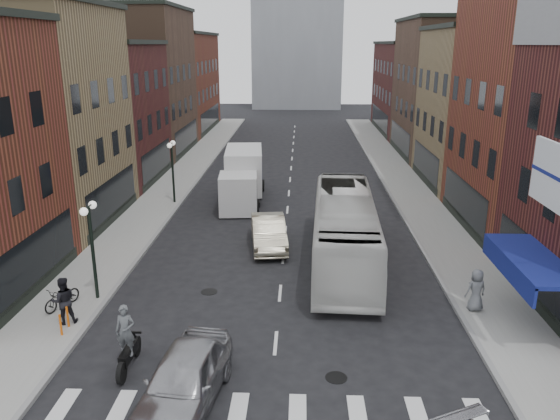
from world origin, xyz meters
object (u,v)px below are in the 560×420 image
Objects in this scene: sedan_left_far at (269,232)px; ped_left_solo at (63,301)px; billboard_sign at (557,179)px; transit_bus at (344,230)px; sedan_left_near at (184,379)px; parked_bicycle at (62,297)px; streetlamp_near at (91,233)px; ped_right_c at (476,290)px; box_truck at (243,178)px; motorcycle_rider at (127,340)px; streetlamp_far at (172,160)px; bike_rack at (64,321)px.

ped_left_solo is (-7.02, -8.58, 0.26)m from sedan_left_far.
billboard_sign is 0.31× the size of transit_bus.
parked_bicycle is (-5.96, 5.55, -0.24)m from sedan_left_near.
streetlamp_near is 15.13m from ped_right_c.
streetlamp_near is 2.70m from parked_bicycle.
ped_left_solo reaches higher than parked_bicycle.
sedan_left_near is (0.52, -21.17, -0.82)m from box_truck.
streetlamp_near reaches higher than sedan_left_near.
motorcycle_rider reaches higher than ped_right_c.
billboard_sign is 10.74m from transit_bus.
streetlamp_near is at bearing -90.00° from streetlamp_far.
ped_left_solo is (-10.72, -6.54, -0.60)m from transit_bus.
bike_rack is at bearing 177.17° from billboard_sign.
ped_left_solo is 15.51m from ped_right_c.
bike_rack is 0.47× the size of parked_bicycle.
box_truck is 3.45× the size of motorcycle_rider.
box_truck reaches higher than ped_right_c.
transit_bus is 2.48× the size of sedan_left_far.
sedan_left_far is at bearing 153.78° from transit_bus.
billboard_sign reaches higher than box_truck.
transit_bus is at bearing -42.90° from streetlamp_far.
ped_left_solo is (-0.22, 0.58, 0.50)m from bike_rack.
box_truck is 11.83m from transit_bus.
ped_left_solo is (-16.41, 1.38, -5.08)m from billboard_sign.
box_truck is 8.55m from sedan_left_far.
billboard_sign is at bearing 150.65° from ped_left_solo.
transit_bus is at bearing 23.26° from streetlamp_near.
parked_bicycle is (-11.32, -5.36, -1.05)m from transit_bus.
parked_bicycle is at bearing 114.94° from bike_rack.
streetlamp_far is at bearing 124.17° from sedan_left_far.
motorcycle_rider is (2.76, -18.80, -1.85)m from streetlamp_far.
box_truck is (4.61, 17.39, 1.11)m from bike_rack.
billboard_sign is at bearing 14.79° from parked_bicycle.
transit_bus reaches higher than ped_right_c.
sedan_left_near is (4.94, -6.48, -2.08)m from streetlamp_near.
box_truck is 1.61× the size of sedan_left_near.
ped_right_c is at bearing 20.63° from motorcycle_rider.
transit_bus is (10.30, 4.43, -1.27)m from streetlamp_near.
streetlamp_near is 8.41m from sedan_left_near.
box_truck is 4.69× the size of ped_right_c.
box_truck is at bearing 122.48° from transit_bus.
ped_right_c is at bearing 161.47° from ped_left_solo.
streetlamp_near is at bearing 167.65° from billboard_sign.
streetlamp_far is at bearing 109.46° from parked_bicycle.
motorcycle_rider is at bearing -81.64° from streetlamp_far.
streetlamp_far is (-15.99, 17.50, -3.22)m from billboard_sign.
transit_bus is 6.93× the size of parked_bicycle.
sedan_left_far is at bearing -153.81° from ped_left_solo.
box_truck is at bearing -130.57° from ped_left_solo.
sedan_left_near is at bearing -164.91° from billboard_sign.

